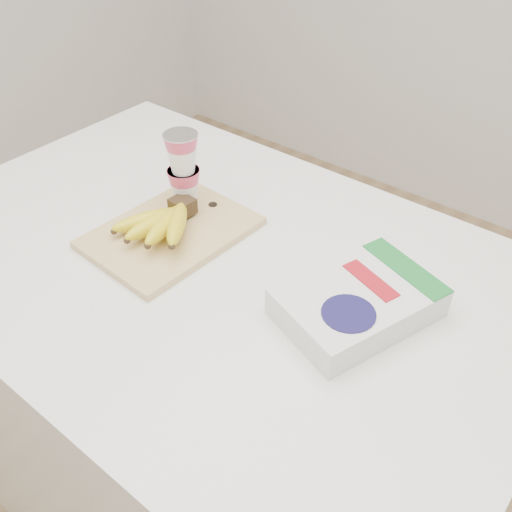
{
  "coord_description": "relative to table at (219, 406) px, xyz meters",
  "views": [
    {
      "loc": [
        0.64,
        -0.64,
        1.72
      ],
      "look_at": [
        0.11,
        0.02,
        1.03
      ],
      "focal_mm": 40.0,
      "sensor_mm": 36.0,
      "label": 1
    }
  ],
  "objects": [
    {
      "name": "room",
      "position": [
        0.0,
        0.0,
        0.85
      ],
      "size": [
        4.0,
        4.0,
        4.0
      ],
      "color": "tan",
      "rests_on": "ground"
    },
    {
      "name": "cutting_board",
      "position": [
        -0.11,
        0.0,
        0.5
      ],
      "size": [
        0.26,
        0.35,
        0.02
      ],
      "primitive_type": "cube",
      "rotation": [
        0.0,
        0.0,
        -0.05
      ],
      "color": "#EABF80",
      "rests_on": "table"
    },
    {
      "name": "yogurt_stack",
      "position": [
        -0.15,
        0.09,
        0.61
      ],
      "size": [
        0.08,
        0.08,
        0.17
      ],
      "color": "white",
      "rests_on": "cutting_board"
    },
    {
      "name": "bananas",
      "position": [
        -0.11,
        -0.01,
        0.54
      ],
      "size": [
        0.18,
        0.19,
        0.07
      ],
      "color": "#382816",
      "rests_on": "cutting_board"
    },
    {
      "name": "table",
      "position": [
        0.0,
        0.0,
        0.0
      ],
      "size": [
        1.32,
        0.88,
        0.99
      ],
      "primitive_type": "cube",
      "color": "white",
      "rests_on": "ground"
    },
    {
      "name": "cereal_box",
      "position": [
        0.32,
        0.04,
        0.53
      ],
      "size": [
        0.26,
        0.32,
        0.06
      ],
      "rotation": [
        0.0,
        0.0,
        -0.32
      ],
      "color": "white",
      "rests_on": "table"
    }
  ]
}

